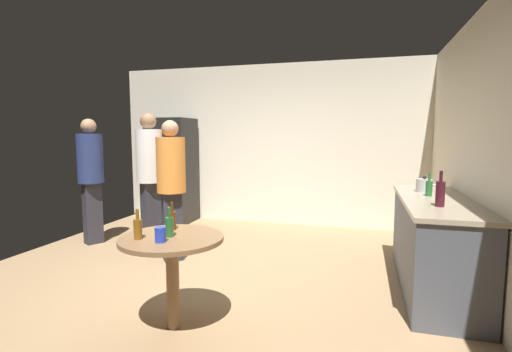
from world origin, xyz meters
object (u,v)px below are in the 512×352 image
Objects in this scene: foreground_table at (172,250)px; beer_bottle_brown at (172,220)px; kettle at (425,185)px; beer_bottle_amber at (138,228)px; beer_bottle_on_counter at (429,188)px; plastic_cup_blue at (160,235)px; wine_bottle_on_counter at (440,193)px; person_in_white_shirt at (150,169)px; person_in_navy_shirt at (91,171)px; beer_bottle_green at (169,226)px; refrigerator at (172,171)px; person_in_orange_shirt at (171,179)px.

beer_bottle_brown reaches higher than foreground_table.
kettle is 3.00m from beer_bottle_amber.
plastic_cup_blue is (-2.05, -1.69, -0.19)m from beer_bottle_on_counter.
wine_bottle_on_counter is 0.17× the size of person_in_white_shirt.
person_in_navy_shirt reaches higher than wine_bottle_on_counter.
kettle is at bearing 41.69° from beer_bottle_green.
foreground_table is at bearing -138.21° from kettle.
refrigerator is 4.10m from kettle.
foreground_table is (1.78, -3.29, -0.27)m from refrigerator.
person_in_orange_shirt reaches higher than beer_bottle_brown.
beer_bottle_amber is 0.13× the size of person_in_white_shirt.
wine_bottle_on_counter is 1.35× the size of beer_bottle_amber.
beer_bottle_on_counter is at bearing 36.47° from beer_bottle_amber.
refrigerator is 1.51m from person_in_white_shirt.
beer_bottle_green is at bearing -10.68° from person_in_orange_shirt.
person_in_white_shirt is at bearing 165.21° from wine_bottle_on_counter.
plastic_cup_blue is (0.09, -0.35, -0.03)m from beer_bottle_brown.
refrigerator is 7.83× the size of beer_bottle_amber.
kettle is 0.14× the size of person_in_navy_shirt.
refrigerator is 3.75m from foreground_table.
refrigerator is 3.52m from beer_bottle_brown.
foreground_table is (-2.05, -1.54, -0.35)m from beer_bottle_on_counter.
refrigerator is 4.48m from wine_bottle_on_counter.
kettle reaches higher than beer_bottle_brown.
beer_bottle_on_counter is at bearing 26.57° from person_in_navy_shirt.
kettle is 0.30× the size of foreground_table.
foreground_table is 0.29m from beer_bottle_brown.
beer_bottle_on_counter is 0.14× the size of person_in_orange_shirt.
person_in_navy_shirt reaches higher than beer_bottle_amber.
beer_bottle_green is 0.13× the size of person_in_white_shirt.
beer_bottle_on_counter reaches higher than kettle.
beer_bottle_on_counter is (-0.00, -0.30, 0.01)m from kettle.
beer_bottle_amber is 0.21m from plastic_cup_blue.
refrigerator is at bearing 139.76° from person_in_white_shirt.
person_in_orange_shirt is (-0.78, 1.46, 0.17)m from beer_bottle_green.
beer_bottle_on_counter is 1.00× the size of beer_bottle_amber.
person_in_orange_shirt reaches higher than kettle.
wine_bottle_on_counter is 2.28m from beer_bottle_green.
person_in_white_shirt reaches higher than person_in_navy_shirt.
refrigerator is 3.76m from beer_bottle_amber.
wine_bottle_on_counter is 1.35× the size of beer_bottle_brown.
foreground_table is at bearing 32.15° from beer_bottle_amber.
beer_bottle_green is (-2.06, -1.54, -0.17)m from beer_bottle_on_counter.
kettle is 2.77m from beer_bottle_green.
kettle is 0.88m from wine_bottle_on_counter.
wine_bottle_on_counter is 0.58m from beer_bottle_on_counter.
refrigerator reaches higher than kettle.
beer_bottle_green is 0.15m from plastic_cup_blue.
beer_bottle_brown is (1.68, -3.09, -0.08)m from refrigerator.
person_in_orange_shirt reaches higher than beer_bottle_amber.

